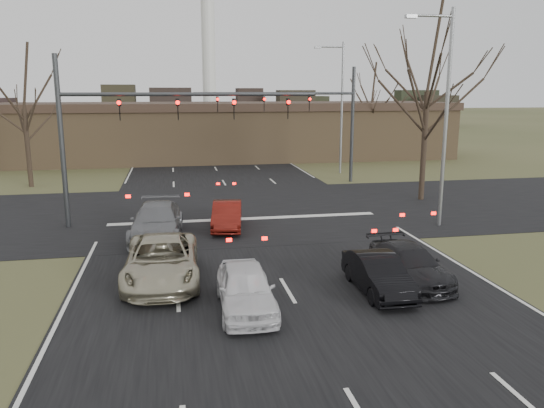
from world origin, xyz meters
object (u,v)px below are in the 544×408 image
(mast_arm_far, at_px, (314,111))
(car_black_hatch, at_px, (378,274))
(mast_arm_near, at_px, (133,119))
(car_silver_suv, at_px, (162,260))
(streetlight_right_near, at_px, (443,108))
(building, at_px, (230,131))
(car_grey_ahead, at_px, (157,222))
(car_red_ahead, at_px, (227,215))
(car_white_sedan, at_px, (246,288))
(streetlight_right_far, at_px, (340,101))
(car_charcoal_sedan, at_px, (409,264))

(mast_arm_far, bearing_deg, car_black_hatch, -99.23)
(mast_arm_near, height_order, car_silver_suv, mast_arm_near)
(streetlight_right_near, height_order, car_black_hatch, streetlight_right_near)
(building, relative_size, car_grey_ahead, 8.13)
(car_black_hatch, bearing_deg, mast_arm_far, 80.96)
(car_black_hatch, bearing_deg, car_red_ahead, 113.79)
(mast_arm_near, xyz_separation_m, car_white_sedan, (3.69, -11.26, -4.40))
(building, bearing_deg, streetlight_right_far, -56.35)
(mast_arm_far, relative_size, streetlight_right_far, 1.11)
(car_charcoal_sedan, bearing_deg, streetlight_right_far, 75.90)
(streetlight_right_far, height_order, car_silver_suv, streetlight_right_far)
(mast_arm_far, distance_m, streetlight_right_near, 13.28)
(car_black_hatch, distance_m, car_grey_ahead, 10.56)
(building, relative_size, streetlight_right_far, 4.24)
(car_silver_suv, height_order, car_grey_ahead, car_grey_ahead)
(mast_arm_near, distance_m, car_black_hatch, 14.06)
(building, distance_m, streetlight_right_near, 28.97)
(mast_arm_near, relative_size, car_white_sedan, 3.05)
(streetlight_right_far, bearing_deg, car_black_hatch, -104.77)
(mast_arm_near, bearing_deg, car_white_sedan, -71.86)
(building, height_order, streetlight_right_far, streetlight_right_far)
(streetlight_right_near, bearing_deg, car_black_hatch, -128.18)
(building, bearing_deg, car_black_hatch, -88.66)
(streetlight_right_near, xyz_separation_m, streetlight_right_far, (0.50, 17.00, 0.00))
(car_silver_suv, bearing_deg, car_black_hatch, -17.33)
(mast_arm_far, distance_m, car_grey_ahead, 17.09)
(streetlight_right_far, relative_size, car_black_hatch, 2.69)
(streetlight_right_near, bearing_deg, car_grey_ahead, 179.18)
(car_red_ahead, bearing_deg, streetlight_right_far, 64.26)
(mast_arm_far, relative_size, car_black_hatch, 2.99)
(mast_arm_far, xyz_separation_m, streetlight_right_near, (2.64, -13.00, 0.57))
(car_silver_suv, bearing_deg, mast_arm_near, 99.71)
(car_silver_suv, height_order, car_red_ahead, car_silver_suv)
(mast_arm_near, bearing_deg, car_red_ahead, -21.64)
(mast_arm_near, bearing_deg, car_grey_ahead, -71.49)
(building, distance_m, streetlight_right_far, 13.53)
(streetlight_right_near, xyz_separation_m, car_white_sedan, (-10.36, -8.26, -4.91))
(car_black_hatch, relative_size, car_red_ahead, 0.97)
(streetlight_right_far, height_order, car_black_hatch, streetlight_right_far)
(streetlight_right_near, height_order, car_red_ahead, streetlight_right_near)
(car_white_sedan, bearing_deg, car_red_ahead, 88.74)
(car_grey_ahead, bearing_deg, car_black_hatch, -43.75)
(car_white_sedan, relative_size, car_charcoal_sedan, 0.94)
(car_silver_suv, bearing_deg, car_grey_ahead, 94.29)
(car_white_sedan, bearing_deg, car_black_hatch, 9.86)
(car_grey_ahead, bearing_deg, streetlight_right_near, 3.04)
(mast_arm_near, relative_size, car_silver_suv, 2.28)
(streetlight_right_near, distance_m, car_charcoal_sedan, 9.65)
(car_black_hatch, relative_size, car_charcoal_sedan, 0.88)
(mast_arm_near, distance_m, streetlight_right_near, 14.38)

